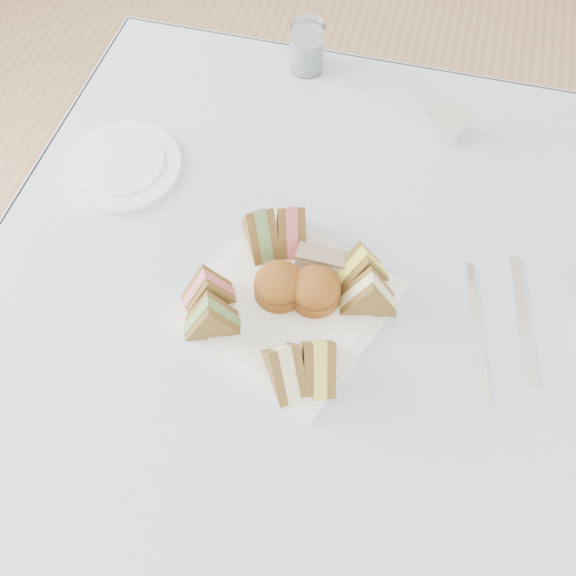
# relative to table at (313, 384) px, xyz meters

# --- Properties ---
(floor) EXTENTS (4.00, 4.00, 0.00)m
(floor) POSITION_rel_table_xyz_m (0.00, 0.00, -0.37)
(floor) COLOR #9E7751
(floor) RESTS_ON ground
(table) EXTENTS (0.90, 0.90, 0.74)m
(table) POSITION_rel_table_xyz_m (0.00, 0.00, 0.00)
(table) COLOR brown
(table) RESTS_ON floor
(tablecloth) EXTENTS (1.02, 1.02, 0.01)m
(tablecloth) POSITION_rel_table_xyz_m (0.00, 0.00, 0.37)
(tablecloth) COLOR #ADCBF5
(tablecloth) RESTS_ON table
(serving_plate) EXTENTS (0.33, 0.33, 0.01)m
(serving_plate) POSITION_rel_table_xyz_m (-0.04, -0.05, 0.38)
(serving_plate) COLOR white
(serving_plate) RESTS_ON tablecloth
(sandwich_fl_a) EXTENTS (0.08, 0.07, 0.07)m
(sandwich_fl_a) POSITION_rel_table_xyz_m (-0.15, -0.08, 0.42)
(sandwich_fl_a) COLOR brown
(sandwich_fl_a) RESTS_ON serving_plate
(sandwich_fl_b) EXTENTS (0.09, 0.06, 0.07)m
(sandwich_fl_b) POSITION_rel_table_xyz_m (-0.13, -0.12, 0.42)
(sandwich_fl_b) COLOR brown
(sandwich_fl_b) RESTS_ON serving_plate
(sandwich_fr_a) EXTENTS (0.06, 0.09, 0.08)m
(sandwich_fr_a) POSITION_rel_table_xyz_m (0.03, -0.14, 0.43)
(sandwich_fr_a) COLOR brown
(sandwich_fr_a) RESTS_ON serving_plate
(sandwich_fr_b) EXTENTS (0.08, 0.09, 0.08)m
(sandwich_fr_b) POSITION_rel_table_xyz_m (-0.01, -0.16, 0.43)
(sandwich_fr_b) COLOR brown
(sandwich_fr_b) RESTS_ON serving_plate
(sandwich_bl_a) EXTENTS (0.08, 0.10, 0.08)m
(sandwich_bl_a) POSITION_rel_table_xyz_m (-0.10, 0.04, 0.43)
(sandwich_bl_a) COLOR brown
(sandwich_bl_a) RESTS_ON serving_plate
(sandwich_bl_b) EXTENTS (0.06, 0.09, 0.08)m
(sandwich_bl_b) POSITION_rel_table_xyz_m (-0.06, 0.06, 0.43)
(sandwich_bl_b) COLOR brown
(sandwich_bl_b) RESTS_ON serving_plate
(sandwich_br_a) EXTENTS (0.09, 0.06, 0.07)m
(sandwich_br_a) POSITION_rel_table_xyz_m (0.07, -0.03, 0.42)
(sandwich_br_a) COLOR brown
(sandwich_br_a) RESTS_ON serving_plate
(sandwich_br_b) EXTENTS (0.09, 0.07, 0.07)m
(sandwich_br_b) POSITION_rel_table_xyz_m (0.05, 0.01, 0.42)
(sandwich_br_b) COLOR brown
(sandwich_br_b) RESTS_ON serving_plate
(scone_left) EXTENTS (0.09, 0.09, 0.05)m
(scone_left) POSITION_rel_table_xyz_m (-0.05, -0.04, 0.41)
(scone_left) COLOR brown
(scone_left) RESTS_ON serving_plate
(scone_right) EXTENTS (0.08, 0.08, 0.05)m
(scone_right) POSITION_rel_table_xyz_m (-0.00, -0.04, 0.41)
(scone_right) COLOR brown
(scone_right) RESTS_ON serving_plate
(pastry_slice) EXTENTS (0.07, 0.03, 0.03)m
(pastry_slice) POSITION_rel_table_xyz_m (-0.00, 0.02, 0.41)
(pastry_slice) COLOR beige
(pastry_slice) RESTS_ON serving_plate
(side_plate) EXTENTS (0.26, 0.26, 0.01)m
(side_plate) POSITION_rel_table_xyz_m (-0.37, 0.14, 0.38)
(side_plate) COLOR white
(side_plate) RESTS_ON tablecloth
(water_glass) EXTENTS (0.07, 0.07, 0.09)m
(water_glass) POSITION_rel_table_xyz_m (-0.13, 0.45, 0.42)
(water_glass) COLOR white
(water_glass) RESTS_ON tablecloth
(tea_strainer) EXTENTS (0.09, 0.09, 0.04)m
(tea_strainer) POSITION_rel_table_xyz_m (0.14, 0.35, 0.40)
(tea_strainer) COLOR white
(tea_strainer) RESTS_ON tablecloth
(knife) EXTENTS (0.05, 0.21, 0.00)m
(knife) POSITION_rel_table_xyz_m (0.29, 0.01, 0.38)
(knife) COLOR white
(knife) RESTS_ON tablecloth
(fork) EXTENTS (0.05, 0.19, 0.00)m
(fork) POSITION_rel_table_xyz_m (0.23, -0.04, 0.38)
(fork) COLOR white
(fork) RESTS_ON tablecloth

